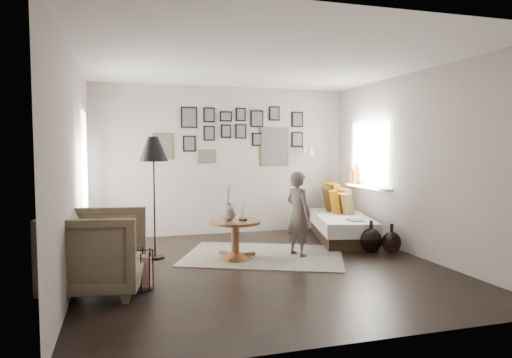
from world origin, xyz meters
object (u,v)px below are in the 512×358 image
object	(u,v)px
demijohn_large	(371,240)
vase	(229,210)
demijohn_small	(391,242)
magazine_basket	(137,270)
floor_lamp	(154,154)
pedestal_table	(235,242)
daybed	(339,222)
child	(298,214)
armchair	(96,252)

from	to	relation	value
demijohn_large	vase	bearing A→B (deg)	174.74
demijohn_small	vase	bearing A→B (deg)	172.43
vase	magazine_basket	bearing A→B (deg)	-141.89
vase	demijohn_large	world-z (taller)	vase
floor_lamp	magazine_basket	bearing A→B (deg)	-101.77
pedestal_table	magazine_basket	size ratio (longest dim) A/B	1.62
magazine_basket	vase	bearing A→B (deg)	38.11
floor_lamp	magazine_basket	world-z (taller)	floor_lamp
vase	demijohn_small	xyz separation A→B (m)	(2.34, -0.31, -0.53)
vase	daybed	bearing A→B (deg)	22.13
magazine_basket	daybed	bearing A→B (deg)	28.75
pedestal_table	floor_lamp	world-z (taller)	floor_lamp
magazine_basket	child	distance (m)	2.44
armchair	floor_lamp	xyz separation A→B (m)	(0.69, 1.36, 1.01)
armchair	demijohn_small	xyz separation A→B (m)	(4.00, 0.69, -0.28)
vase	daybed	xyz separation A→B (m)	(2.08, 0.85, -0.41)
armchair	floor_lamp	distance (m)	1.83
armchair	vase	bearing A→B (deg)	-49.97
vase	floor_lamp	world-z (taller)	floor_lamp
daybed	demijohn_small	world-z (taller)	daybed
floor_lamp	magazine_basket	size ratio (longest dim) A/B	3.97
floor_lamp	demijohn_large	size ratio (longest dim) A/B	3.52
armchair	magazine_basket	bearing A→B (deg)	-78.36
daybed	demijohn_small	bearing A→B (deg)	-62.66
magazine_basket	demijohn_large	distance (m)	3.42
demijohn_small	floor_lamp	bearing A→B (deg)	168.49
pedestal_table	child	world-z (taller)	child
pedestal_table	vase	bearing A→B (deg)	165.96
floor_lamp	magazine_basket	xyz separation A→B (m)	(-0.28, -1.34, -1.24)
demijohn_small	magazine_basket	bearing A→B (deg)	-169.41
magazine_basket	demijohn_small	xyz separation A→B (m)	(3.59, 0.67, -0.05)
demijohn_large	child	bearing A→B (deg)	173.62
child	pedestal_table	bearing A→B (deg)	65.47
vase	demijohn_small	bearing A→B (deg)	-7.57
armchair	child	bearing A→B (deg)	-61.59
floor_lamp	magazine_basket	distance (m)	1.85
vase	floor_lamp	bearing A→B (deg)	159.50
demijohn_large	daybed	bearing A→B (deg)	89.45
vase	child	bearing A→B (deg)	-4.00
vase	armchair	xyz separation A→B (m)	(-1.66, -1.00, -0.25)
daybed	child	world-z (taller)	child
armchair	floor_lamp	size ratio (longest dim) A/B	0.58
floor_lamp	child	bearing A→B (deg)	-12.47
vase	child	distance (m)	0.99
armchair	child	world-z (taller)	child
daybed	demijohn_large	world-z (taller)	daybed
floor_lamp	demijohn_large	distance (m)	3.34
armchair	daybed	bearing A→B (deg)	-54.74
daybed	vase	bearing A→B (deg)	-142.92
pedestal_table	daybed	world-z (taller)	daybed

